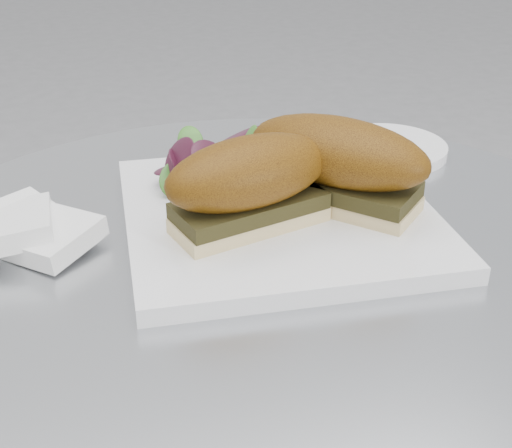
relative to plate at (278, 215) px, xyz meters
The scene contains 6 objects.
plate is the anchor object (origin of this frame).
sandwich_left 0.07m from the plate, 144.80° to the right, with size 0.16×0.10×0.08m.
sandwich_right 0.07m from the plate, 11.29° to the right, with size 0.17×0.18×0.08m.
salad 0.09m from the plate, 121.64° to the left, with size 0.10×0.10×0.05m, color #3E8F2E, non-canonical shape.
napkin 0.22m from the plate, behind, with size 0.12×0.12×0.02m, color white, non-canonical shape.
saucer 0.21m from the plate, 32.72° to the left, with size 0.13×0.13×0.01m, color white.
Camera 1 is at (-0.18, -0.48, 1.04)m, focal length 50.00 mm.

